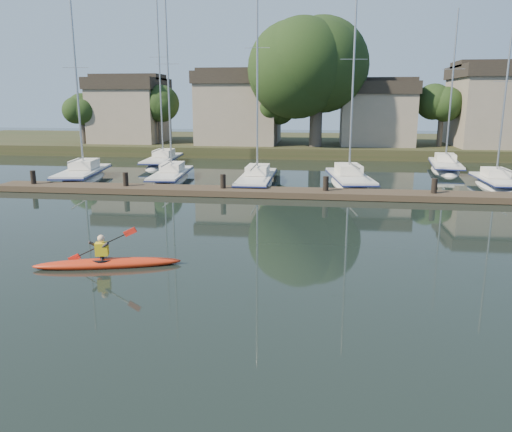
# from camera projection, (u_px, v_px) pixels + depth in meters

# --- Properties ---
(ground) EXTENTS (160.00, 160.00, 0.00)m
(ground) POSITION_uv_depth(u_px,v_px,m) (229.00, 279.00, 15.62)
(ground) COLOR black
(ground) RESTS_ON ground
(kayak) EXTENTS (4.87, 1.89, 1.56)m
(kayak) POSITION_uv_depth(u_px,v_px,m) (107.00, 261.00, 16.69)
(kayak) COLOR #B7460E
(kayak) RESTS_ON ground
(dock) EXTENTS (34.00, 2.00, 1.80)m
(dock) POSITION_uv_depth(u_px,v_px,m) (274.00, 192.00, 29.08)
(dock) COLOR #413325
(dock) RESTS_ON ground
(sailboat_0) EXTENTS (3.65, 8.63, 13.27)m
(sailboat_0) POSITION_uv_depth(u_px,v_px,m) (84.00, 182.00, 35.14)
(sailboat_0) COLOR silver
(sailboat_0) RESTS_ON ground
(sailboat_1) EXTENTS (2.74, 8.38, 13.47)m
(sailboat_1) POSITION_uv_depth(u_px,v_px,m) (171.00, 183.00, 34.75)
(sailboat_1) COLOR silver
(sailboat_1) RESTS_ON ground
(sailboat_2) EXTENTS (2.19, 9.01, 14.88)m
(sailboat_2) POSITION_uv_depth(u_px,v_px,m) (257.00, 187.00, 33.05)
(sailboat_2) COLOR silver
(sailboat_2) RESTS_ON ground
(sailboat_3) EXTENTS (3.42, 8.80, 13.82)m
(sailboat_3) POSITION_uv_depth(u_px,v_px,m) (349.00, 188.00, 32.95)
(sailboat_3) COLOR silver
(sailboat_3) RESTS_ON ground
(sailboat_4) EXTENTS (2.03, 6.75, 11.48)m
(sailboat_4) POSITION_uv_depth(u_px,v_px,m) (496.00, 190.00, 32.06)
(sailboat_4) COLOR silver
(sailboat_4) RESTS_ON ground
(sailboat_5) EXTENTS (2.85, 9.41, 15.36)m
(sailboat_5) POSITION_uv_depth(u_px,v_px,m) (163.00, 167.00, 43.24)
(sailboat_5) COLOR silver
(sailboat_5) RESTS_ON ground
(sailboat_7) EXTENTS (3.22, 8.57, 13.49)m
(sailboat_7) POSITION_uv_depth(u_px,v_px,m) (445.00, 173.00, 39.70)
(sailboat_7) COLOR silver
(sailboat_7) RESTS_ON ground
(shore) EXTENTS (90.00, 25.25, 12.75)m
(shore) POSITION_uv_depth(u_px,v_px,m) (313.00, 121.00, 53.56)
(shore) COLOR #262E17
(shore) RESTS_ON ground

